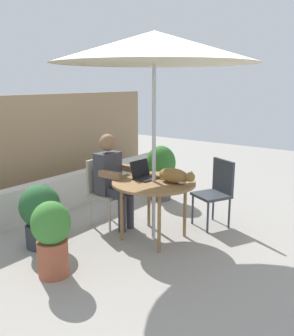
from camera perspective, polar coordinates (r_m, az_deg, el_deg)
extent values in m
plane|color=gray|center=(4.56, 1.02, -10.86)|extent=(14.00, 14.00, 0.00)
cube|color=#937756|center=(5.98, -17.87, 2.76)|extent=(5.37, 0.08, 1.68)
cube|color=beige|center=(5.60, -13.45, -3.88)|extent=(4.83, 0.20, 0.50)
cylinder|color=olive|center=(4.32, 1.06, -2.31)|extent=(0.99, 0.99, 0.03)
cylinder|color=olive|center=(4.79, 0.31, -5.22)|extent=(0.04, 0.04, 0.69)
cylinder|color=olive|center=(4.39, -3.99, -7.02)|extent=(0.04, 0.04, 0.69)
cylinder|color=olive|center=(4.08, 1.91, -8.64)|extent=(0.04, 0.04, 0.69)
cylinder|color=olive|center=(4.51, 5.93, -6.52)|extent=(0.04, 0.04, 0.69)
cylinder|color=#B7B7BC|center=(4.23, 1.08, 2.97)|extent=(0.04, 0.04, 2.22)
cone|color=beige|center=(4.18, 1.16, 18.34)|extent=(2.29, 2.29, 0.34)
sphere|color=#B7B7BC|center=(4.18, 1.16, 18.52)|extent=(0.06, 0.06, 0.06)
cube|color=#B2A899|center=(4.85, -6.03, -4.06)|extent=(0.40, 0.40, 0.04)
cube|color=#B2A899|center=(4.91, -7.64, -1.02)|extent=(0.40, 0.04, 0.44)
cylinder|color=#B2A899|center=(5.15, -6.08, -5.62)|extent=(0.03, 0.03, 0.41)
cylinder|color=#B2A899|center=(4.92, -8.79, -6.62)|extent=(0.03, 0.03, 0.41)
cylinder|color=#B2A899|center=(4.70, -5.85, -7.52)|extent=(0.03, 0.03, 0.41)
cylinder|color=#B2A899|center=(4.94, -3.16, -6.42)|extent=(0.03, 0.03, 0.41)
cube|color=#33383F|center=(4.84, 10.01, -4.22)|extent=(0.54, 0.54, 0.04)
cube|color=#33383F|center=(4.89, 11.82, -1.25)|extent=(0.21, 0.37, 0.44)
cylinder|color=#33383F|center=(4.89, 12.71, -6.93)|extent=(0.03, 0.03, 0.41)
cylinder|color=#33383F|center=(5.14, 10.30, -5.81)|extent=(0.03, 0.03, 0.41)
cylinder|color=#33383F|center=(4.95, 7.14, -6.44)|extent=(0.03, 0.03, 0.41)
cylinder|color=#33383F|center=(4.69, 9.47, -7.66)|extent=(0.03, 0.03, 0.41)
cube|color=#3F3F47|center=(4.77, -6.12, -0.76)|extent=(0.34, 0.20, 0.54)
sphere|color=#936B4C|center=(4.69, -6.15, 3.97)|extent=(0.22, 0.22, 0.22)
cube|color=#383842|center=(4.68, -5.37, -3.84)|extent=(0.12, 0.30, 0.12)
cylinder|color=#383842|center=(4.67, -3.92, -7.36)|extent=(0.10, 0.10, 0.44)
cube|color=#383842|center=(4.79, -4.08, -3.39)|extent=(0.12, 0.30, 0.12)
cylinder|color=#383842|center=(4.79, -2.66, -6.83)|extent=(0.10, 0.10, 0.44)
cube|color=#936B4C|center=(4.47, -5.81, -1.05)|extent=(0.08, 0.32, 0.08)
cube|color=#936B4C|center=(4.77, -2.56, -0.10)|extent=(0.08, 0.32, 0.08)
cube|color=black|center=(4.43, -0.07, -1.60)|extent=(0.31, 0.24, 0.02)
cube|color=black|center=(4.47, -1.08, -0.04)|extent=(0.30, 0.08, 0.20)
cube|color=black|center=(4.48, -1.17, -0.03)|extent=(0.30, 0.07, 0.20)
ellipsoid|color=olive|center=(4.26, 4.19, -1.18)|extent=(0.21, 0.41, 0.17)
sphere|color=olive|center=(4.13, 6.77, -1.41)|extent=(0.11, 0.11, 0.11)
ellipsoid|color=white|center=(4.21, 5.40, -1.92)|extent=(0.13, 0.13, 0.09)
cylinder|color=olive|center=(4.46, 1.47, -1.28)|extent=(0.04, 0.18, 0.04)
cone|color=olive|center=(4.10, 6.56, -0.82)|extent=(0.04, 0.04, 0.03)
cone|color=olive|center=(4.15, 7.01, -0.66)|extent=(0.04, 0.04, 0.03)
cylinder|color=#33383D|center=(4.48, -16.10, -9.94)|extent=(0.36, 0.36, 0.28)
ellipsoid|color=#26592D|center=(4.35, -16.40, -5.70)|extent=(0.46, 0.46, 0.49)
cylinder|color=#9E5138|center=(3.80, -14.45, -13.45)|extent=(0.30, 0.30, 0.37)
ellipsoid|color=#3D7F33|center=(3.66, -14.78, -8.32)|extent=(0.38, 0.38, 0.43)
cylinder|color=#595654|center=(5.94, 2.15, -3.14)|extent=(0.33, 0.33, 0.37)
ellipsoid|color=#2D6B28|center=(5.84, 2.18, 0.81)|extent=(0.47, 0.47, 0.55)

